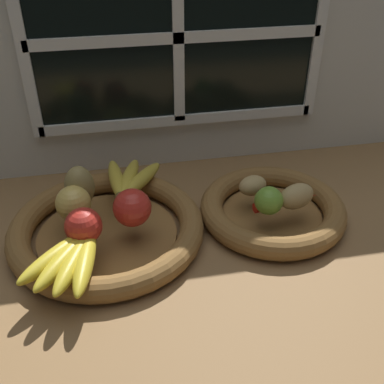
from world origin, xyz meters
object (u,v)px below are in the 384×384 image
potato_oblong (253,186)px  banana_bunch_front (71,258)px  apple_golden_left (73,203)px  apple_red_front (83,226)px  potato_small (296,196)px  lime_near (269,201)px  chili_pepper (287,201)px  fruit_bowl_left (107,229)px  banana_bunch_back (128,180)px  pear_brown (80,186)px  fruit_bowl_right (272,209)px  apple_red_right (132,208)px

potato_oblong → banana_bunch_front: bearing=-157.6°
apple_golden_left → apple_red_front: bearing=-76.0°
potato_small → lime_near: 5.99cm
potato_small → chili_pepper: bearing=152.0°
fruit_bowl_left → apple_golden_left: (-5.61, 1.47, 5.88)cm
banana_bunch_back → lime_near: lime_near is taller
potato_small → pear_brown: bearing=167.9°
fruit_bowl_right → banana_bunch_back: banana_bunch_back is taller
pear_brown → potato_small: 42.52cm
potato_oblong → potato_small: bearing=-41.4°
banana_bunch_front → banana_bunch_back: (11.32, 22.82, -0.07)cm
apple_golden_left → potato_small: (42.79, -4.76, -0.80)cm
apple_red_front → pear_brown: 11.65cm
fruit_bowl_right → potato_small: bearing=-45.0°
apple_red_right → apple_red_front: apple_red_right is taller
apple_red_front → banana_bunch_front: (-2.25, -6.01, -1.80)cm
apple_golden_left → banana_bunch_front: (-0.39, -13.47, -1.83)cm
potato_small → fruit_bowl_right: bearing=135.0°
apple_golden_left → chili_pepper: size_ratio=0.48×
fruit_bowl_left → banana_bunch_front: bearing=-116.5°
banana_bunch_back → potato_small: potato_small is taller
apple_red_right → banana_bunch_back: size_ratio=0.44×
fruit_bowl_left → banana_bunch_back: banana_bunch_back is taller
apple_golden_left → potato_small: apple_golden_left is taller
fruit_bowl_right → banana_bunch_front: (-39.89, -12.01, 4.03)cm
chili_pepper → fruit_bowl_right: bearing=116.6°
banana_bunch_back → potato_small: 34.86cm
apple_red_front → chili_pepper: (39.41, 3.51, -2.33)cm
apple_golden_left → banana_bunch_back: (10.93, 9.34, -1.90)cm
pear_brown → banana_bunch_front: bearing=-95.3°
fruit_bowl_left → potato_small: potato_small is taller
fruit_bowl_right → banana_bunch_front: banana_bunch_front is taller
potato_oblong → fruit_bowl_right: bearing=-37.9°
apple_golden_left → pear_brown: (1.25, 4.13, 0.98)cm
fruit_bowl_left → pear_brown: size_ratio=4.36×
potato_oblong → chili_pepper: bearing=-44.4°
apple_red_front → fruit_bowl_right: bearing=9.0°
banana_bunch_back → lime_near: size_ratio=2.97×
pear_brown → chili_pepper: (40.02, -8.08, -3.34)cm
potato_oblong → pear_brown: bearing=175.5°
fruit_bowl_right → lime_near: bearing=-123.7°
apple_red_right → apple_red_front: bearing=-158.3°
potato_small → chili_pepper: (-1.52, 0.81, -1.56)cm
apple_red_right → banana_bunch_back: apple_red_right is taller
banana_bunch_back → banana_bunch_front: bearing=-116.4°
apple_red_front → apple_golden_left: bearing=104.0°
apple_red_front → potato_small: bearing=3.8°
potato_small → banana_bunch_back: bearing=156.1°
banana_bunch_front → fruit_bowl_right: bearing=16.8°
chili_pepper → lime_near: bearing=-170.1°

